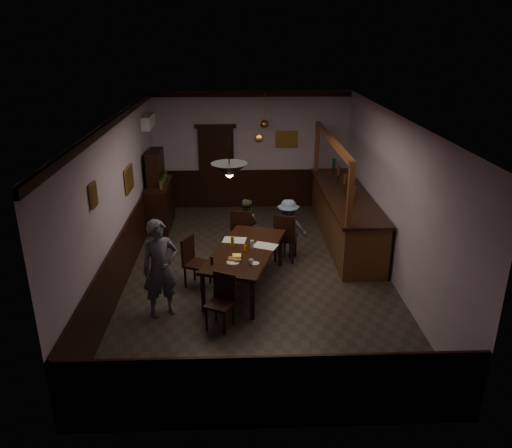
{
  "coord_description": "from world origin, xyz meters",
  "views": [
    {
      "loc": [
        -0.35,
        -8.61,
        4.39
      ],
      "look_at": [
        -0.04,
        -0.29,
        1.15
      ],
      "focal_mm": 35.0,
      "sensor_mm": 36.0,
      "label": 1
    }
  ],
  "objects_px": {
    "dining_table": "(245,252)",
    "person_standing": "(160,269)",
    "sideboard": "(159,197)",
    "pendant_iron": "(229,170)",
    "chair_far_right": "(285,235)",
    "pendant_brass_mid": "(259,138)",
    "soda_can": "(245,248)",
    "pendant_brass_far": "(264,124)",
    "person_seated_right": "(288,228)",
    "chair_near": "(222,298)",
    "chair_far_left": "(242,231)",
    "bar_counter": "(345,215)",
    "person_seated_left": "(246,225)",
    "coffee_cup": "(251,261)",
    "chair_side": "(193,259)"
  },
  "relations": [
    {
      "from": "person_seated_right",
      "to": "coffee_cup",
      "type": "bearing_deg",
      "value": 70.45
    },
    {
      "from": "person_seated_left",
      "to": "coffee_cup",
      "type": "relative_size",
      "value": 14.38
    },
    {
      "from": "pendant_brass_mid",
      "to": "pendant_brass_far",
      "type": "distance_m",
      "value": 1.67
    },
    {
      "from": "person_seated_left",
      "to": "soda_can",
      "type": "height_order",
      "value": "person_seated_left"
    },
    {
      "from": "pendant_brass_mid",
      "to": "pendant_brass_far",
      "type": "xyz_separation_m",
      "value": [
        0.2,
        1.65,
        0.0
      ]
    },
    {
      "from": "person_standing",
      "to": "sideboard",
      "type": "height_order",
      "value": "sideboard"
    },
    {
      "from": "chair_near",
      "to": "person_seated_left",
      "type": "xyz_separation_m",
      "value": [
        0.43,
        2.88,
        0.09
      ]
    },
    {
      "from": "chair_side",
      "to": "coffee_cup",
      "type": "relative_size",
      "value": 11.75
    },
    {
      "from": "chair_side",
      "to": "bar_counter",
      "type": "bearing_deg",
      "value": -32.01
    },
    {
      "from": "person_standing",
      "to": "soda_can",
      "type": "bearing_deg",
      "value": 4.65
    },
    {
      "from": "chair_far_left",
      "to": "bar_counter",
      "type": "xyz_separation_m",
      "value": [
        2.27,
        0.76,
        0.03
      ]
    },
    {
      "from": "chair_far_right",
      "to": "pendant_brass_mid",
      "type": "bearing_deg",
      "value": -51.54
    },
    {
      "from": "pendant_brass_far",
      "to": "pendant_brass_mid",
      "type": "bearing_deg",
      "value": -96.89
    },
    {
      "from": "pendant_iron",
      "to": "person_seated_left",
      "type": "bearing_deg",
      "value": 83.23
    },
    {
      "from": "pendant_brass_mid",
      "to": "person_standing",
      "type": "bearing_deg",
      "value": -119.4
    },
    {
      "from": "coffee_cup",
      "to": "chair_near",
      "type": "bearing_deg",
      "value": -108.47
    },
    {
      "from": "coffee_cup",
      "to": "soda_can",
      "type": "relative_size",
      "value": 0.67
    },
    {
      "from": "person_standing",
      "to": "person_seated_right",
      "type": "relative_size",
      "value": 1.35
    },
    {
      "from": "dining_table",
      "to": "person_standing",
      "type": "height_order",
      "value": "person_standing"
    },
    {
      "from": "bar_counter",
      "to": "pendant_iron",
      "type": "distance_m",
      "value": 4.2
    },
    {
      "from": "chair_near",
      "to": "pendant_iron",
      "type": "height_order",
      "value": "pendant_iron"
    },
    {
      "from": "chair_far_right",
      "to": "pendant_iron",
      "type": "distance_m",
      "value": 2.81
    },
    {
      "from": "person_seated_left",
      "to": "pendant_brass_mid",
      "type": "distance_m",
      "value": 1.84
    },
    {
      "from": "sideboard",
      "to": "pendant_brass_mid",
      "type": "bearing_deg",
      "value": -22.34
    },
    {
      "from": "pendant_brass_mid",
      "to": "pendant_iron",
      "type": "bearing_deg",
      "value": -101.16
    },
    {
      "from": "person_seated_left",
      "to": "sideboard",
      "type": "relative_size",
      "value": 0.63
    },
    {
      "from": "chair_far_right",
      "to": "coffee_cup",
      "type": "distance_m",
      "value": 1.84
    },
    {
      "from": "chair_near",
      "to": "person_standing",
      "type": "height_order",
      "value": "person_standing"
    },
    {
      "from": "dining_table",
      "to": "chair_near",
      "type": "distance_m",
      "value": 1.34
    },
    {
      "from": "chair_far_right",
      "to": "sideboard",
      "type": "height_order",
      "value": "sideboard"
    },
    {
      "from": "sideboard",
      "to": "person_standing",
      "type": "bearing_deg",
      "value": -81.53
    },
    {
      "from": "sideboard",
      "to": "pendant_iron",
      "type": "height_order",
      "value": "pendant_iron"
    },
    {
      "from": "dining_table",
      "to": "pendant_brass_mid",
      "type": "height_order",
      "value": "pendant_brass_mid"
    },
    {
      "from": "pendant_brass_far",
      "to": "person_seated_right",
      "type": "bearing_deg",
      "value": -81.74
    },
    {
      "from": "bar_counter",
      "to": "soda_can",
      "type": "bearing_deg",
      "value": -135.43
    },
    {
      "from": "person_seated_right",
      "to": "chair_far_right",
      "type": "bearing_deg",
      "value": 76.12
    },
    {
      "from": "chair_far_left",
      "to": "person_seated_left",
      "type": "xyz_separation_m",
      "value": [
        0.08,
        0.27,
        0.01
      ]
    },
    {
      "from": "pendant_brass_mid",
      "to": "soda_can",
      "type": "bearing_deg",
      "value": -98.52
    },
    {
      "from": "chair_side",
      "to": "pendant_brass_far",
      "type": "relative_size",
      "value": 1.16
    },
    {
      "from": "sideboard",
      "to": "pendant_brass_mid",
      "type": "xyz_separation_m",
      "value": [
        2.31,
        -0.95,
        1.56
      ]
    },
    {
      "from": "soda_can",
      "to": "chair_far_left",
      "type": "bearing_deg",
      "value": 91.35
    },
    {
      "from": "soda_can",
      "to": "dining_table",
      "type": "bearing_deg",
      "value": 88.37
    },
    {
      "from": "soda_can",
      "to": "pendant_brass_far",
      "type": "relative_size",
      "value": 0.15
    },
    {
      "from": "sideboard",
      "to": "bar_counter",
      "type": "height_order",
      "value": "bar_counter"
    },
    {
      "from": "pendant_iron",
      "to": "chair_far_right",
      "type": "bearing_deg",
      "value": 60.0
    },
    {
      "from": "pendant_brass_mid",
      "to": "pendant_brass_far",
      "type": "height_order",
      "value": "same"
    },
    {
      "from": "soda_can",
      "to": "pendant_brass_far",
      "type": "distance_m",
      "value": 4.23
    },
    {
      "from": "dining_table",
      "to": "person_standing",
      "type": "distance_m",
      "value": 1.64
    },
    {
      "from": "chair_side",
      "to": "chair_far_right",
      "type": "bearing_deg",
      "value": -35.41
    },
    {
      "from": "bar_counter",
      "to": "sideboard",
      "type": "bearing_deg",
      "value": 166.38
    }
  ]
}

